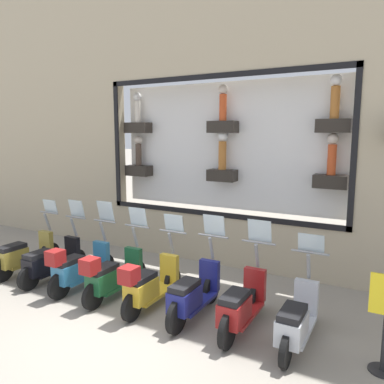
{
  "coord_description": "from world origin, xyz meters",
  "views": [
    {
      "loc": [
        -4.55,
        -3.72,
        3.14
      ],
      "look_at": [
        2.18,
        -0.02,
        1.95
      ],
      "focal_mm": 35.0,
      "sensor_mm": 36.0,
      "label": 1
    }
  ],
  "objects_px": {
    "scooter_red_1": "(241,305)",
    "scooter_navy_2": "(193,294)",
    "scooter_silver_0": "(296,320)",
    "scooter_black_6": "(50,262)",
    "scooter_green_4": "(111,275)",
    "scooter_teal_5": "(78,267)",
    "scooter_olive_7": "(23,255)",
    "scooter_yellow_3": "(148,284)"
  },
  "relations": [
    {
      "from": "scooter_red_1",
      "to": "scooter_navy_2",
      "type": "xyz_separation_m",
      "value": [
        -0.0,
        0.88,
        -0.0
      ]
    },
    {
      "from": "scooter_silver_0",
      "to": "scooter_black_6",
      "type": "bearing_deg",
      "value": 89.94
    },
    {
      "from": "scooter_green_4",
      "to": "scooter_teal_5",
      "type": "bearing_deg",
      "value": 89.72
    },
    {
      "from": "scooter_red_1",
      "to": "scooter_olive_7",
      "type": "height_order",
      "value": "scooter_red_1"
    },
    {
      "from": "scooter_silver_0",
      "to": "scooter_teal_5",
      "type": "height_order",
      "value": "scooter_teal_5"
    },
    {
      "from": "scooter_red_1",
      "to": "scooter_teal_5",
      "type": "relative_size",
      "value": 1.0
    },
    {
      "from": "scooter_red_1",
      "to": "scooter_yellow_3",
      "type": "relative_size",
      "value": 1.01
    },
    {
      "from": "scooter_red_1",
      "to": "scooter_teal_5",
      "type": "bearing_deg",
      "value": 91.03
    },
    {
      "from": "scooter_black_6",
      "to": "scooter_teal_5",
      "type": "bearing_deg",
      "value": -93.78
    },
    {
      "from": "scooter_silver_0",
      "to": "scooter_navy_2",
      "type": "relative_size",
      "value": 0.99
    },
    {
      "from": "scooter_silver_0",
      "to": "scooter_olive_7",
      "type": "bearing_deg",
      "value": 89.93
    },
    {
      "from": "scooter_yellow_3",
      "to": "scooter_black_6",
      "type": "height_order",
      "value": "scooter_black_6"
    },
    {
      "from": "scooter_navy_2",
      "to": "scooter_teal_5",
      "type": "distance_m",
      "value": 2.63
    },
    {
      "from": "scooter_navy_2",
      "to": "scooter_teal_5",
      "type": "height_order",
      "value": "scooter_teal_5"
    },
    {
      "from": "scooter_black_6",
      "to": "scooter_olive_7",
      "type": "distance_m",
      "value": 0.88
    },
    {
      "from": "scooter_green_4",
      "to": "scooter_black_6",
      "type": "relative_size",
      "value": 1.0
    },
    {
      "from": "scooter_black_6",
      "to": "scooter_olive_7",
      "type": "height_order",
      "value": "scooter_black_6"
    },
    {
      "from": "scooter_silver_0",
      "to": "scooter_navy_2",
      "type": "xyz_separation_m",
      "value": [
        0.01,
        1.75,
        0.03
      ]
    },
    {
      "from": "scooter_navy_2",
      "to": "scooter_teal_5",
      "type": "xyz_separation_m",
      "value": [
        -0.06,
        2.63,
        0.03
      ]
    },
    {
      "from": "scooter_green_4",
      "to": "scooter_black_6",
      "type": "xyz_separation_m",
      "value": [
        0.06,
        1.75,
        -0.04
      ]
    },
    {
      "from": "scooter_yellow_3",
      "to": "scooter_teal_5",
      "type": "distance_m",
      "value": 1.75
    },
    {
      "from": "scooter_yellow_3",
      "to": "scooter_black_6",
      "type": "xyz_separation_m",
      "value": [
        0.06,
        2.63,
        -0.04
      ]
    },
    {
      "from": "scooter_yellow_3",
      "to": "scooter_olive_7",
      "type": "distance_m",
      "value": 3.5
    },
    {
      "from": "scooter_black_6",
      "to": "scooter_olive_7",
      "type": "relative_size",
      "value": 1.0
    },
    {
      "from": "scooter_green_4",
      "to": "scooter_teal_5",
      "type": "xyz_separation_m",
      "value": [
        0.0,
        0.88,
        0.01
      ]
    },
    {
      "from": "scooter_black_6",
      "to": "scooter_olive_7",
      "type": "bearing_deg",
      "value": 89.92
    },
    {
      "from": "scooter_yellow_3",
      "to": "scooter_black_6",
      "type": "bearing_deg",
      "value": 88.59
    },
    {
      "from": "scooter_navy_2",
      "to": "scooter_green_4",
      "type": "bearing_deg",
      "value": 92.19
    },
    {
      "from": "scooter_silver_0",
      "to": "scooter_navy_2",
      "type": "bearing_deg",
      "value": 89.65
    },
    {
      "from": "scooter_yellow_3",
      "to": "scooter_teal_5",
      "type": "xyz_separation_m",
      "value": [
        0.01,
        1.75,
        0.01
      ]
    },
    {
      "from": "scooter_navy_2",
      "to": "scooter_yellow_3",
      "type": "relative_size",
      "value": 1.01
    },
    {
      "from": "scooter_red_1",
      "to": "scooter_green_4",
      "type": "height_order",
      "value": "scooter_red_1"
    },
    {
      "from": "scooter_yellow_3",
      "to": "scooter_green_4",
      "type": "distance_m",
      "value": 0.88
    },
    {
      "from": "scooter_red_1",
      "to": "scooter_black_6",
      "type": "height_order",
      "value": "scooter_red_1"
    },
    {
      "from": "scooter_red_1",
      "to": "scooter_yellow_3",
      "type": "height_order",
      "value": "scooter_red_1"
    },
    {
      "from": "scooter_navy_2",
      "to": "scooter_red_1",
      "type": "bearing_deg",
      "value": -89.98
    },
    {
      "from": "scooter_navy_2",
      "to": "scooter_olive_7",
      "type": "height_order",
      "value": "scooter_navy_2"
    },
    {
      "from": "scooter_silver_0",
      "to": "scooter_teal_5",
      "type": "xyz_separation_m",
      "value": [
        -0.05,
        4.38,
        0.06
      ]
    },
    {
      "from": "scooter_yellow_3",
      "to": "scooter_green_4",
      "type": "xyz_separation_m",
      "value": [
        0.0,
        0.88,
        0.0
      ]
    },
    {
      "from": "scooter_red_1",
      "to": "scooter_teal_5",
      "type": "distance_m",
      "value": 3.5
    },
    {
      "from": "scooter_black_6",
      "to": "scooter_silver_0",
      "type": "bearing_deg",
      "value": -90.06
    },
    {
      "from": "scooter_silver_0",
      "to": "scooter_yellow_3",
      "type": "xyz_separation_m",
      "value": [
        -0.06,
        2.63,
        0.05
      ]
    }
  ]
}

